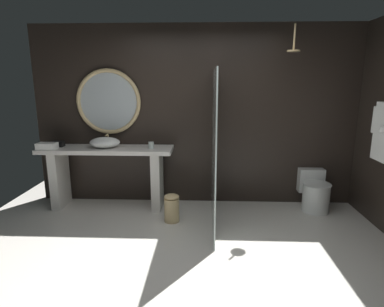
{
  "coord_description": "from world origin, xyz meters",
  "views": [
    {
      "loc": [
        0.11,
        -2.76,
        1.81
      ],
      "look_at": [
        -0.04,
        0.88,
        0.97
      ],
      "focal_mm": 29.53,
      "sensor_mm": 36.0,
      "label": 1
    }
  ],
  "objects_px": {
    "waste_bin": "(172,208)",
    "folded_hand_towel": "(47,146)",
    "rain_shower_head": "(294,47)",
    "round_wall_mirror": "(109,102)",
    "tissue_box": "(58,144)",
    "toilet": "(315,193)",
    "tumbler_cup": "(151,145)",
    "vessel_sink": "(105,142)"
  },
  "relations": [
    {
      "from": "toilet",
      "to": "waste_bin",
      "type": "bearing_deg",
      "value": -166.53
    },
    {
      "from": "folded_hand_towel",
      "to": "toilet",
      "type": "bearing_deg",
      "value": 2.32
    },
    {
      "from": "round_wall_mirror",
      "to": "folded_hand_towel",
      "type": "relative_size",
      "value": 3.62
    },
    {
      "from": "tissue_box",
      "to": "waste_bin",
      "type": "height_order",
      "value": "tissue_box"
    },
    {
      "from": "rain_shower_head",
      "to": "folded_hand_towel",
      "type": "bearing_deg",
      "value": 179.45
    },
    {
      "from": "tissue_box",
      "to": "toilet",
      "type": "bearing_deg",
      "value": -0.63
    },
    {
      "from": "vessel_sink",
      "to": "round_wall_mirror",
      "type": "distance_m",
      "value": 0.6
    },
    {
      "from": "waste_bin",
      "to": "folded_hand_towel",
      "type": "distance_m",
      "value": 1.94
    },
    {
      "from": "vessel_sink",
      "to": "tumbler_cup",
      "type": "xyz_separation_m",
      "value": [
        0.67,
        -0.03,
        -0.03
      ]
    },
    {
      "from": "tissue_box",
      "to": "toilet",
      "type": "xyz_separation_m",
      "value": [
        3.71,
        -0.04,
        -0.67
      ]
    },
    {
      "from": "tumbler_cup",
      "to": "tissue_box",
      "type": "height_order",
      "value": "tumbler_cup"
    },
    {
      "from": "waste_bin",
      "to": "folded_hand_towel",
      "type": "relative_size",
      "value": 1.43
    },
    {
      "from": "tumbler_cup",
      "to": "waste_bin",
      "type": "xyz_separation_m",
      "value": [
        0.33,
        -0.45,
        -0.75
      ]
    },
    {
      "from": "vessel_sink",
      "to": "tumbler_cup",
      "type": "relative_size",
      "value": 4.58
    },
    {
      "from": "round_wall_mirror",
      "to": "waste_bin",
      "type": "height_order",
      "value": "round_wall_mirror"
    },
    {
      "from": "vessel_sink",
      "to": "rain_shower_head",
      "type": "xyz_separation_m",
      "value": [
        2.51,
        -0.18,
        1.26
      ]
    },
    {
      "from": "folded_hand_towel",
      "to": "tissue_box",
      "type": "bearing_deg",
      "value": 72.96
    },
    {
      "from": "folded_hand_towel",
      "to": "rain_shower_head",
      "type": "bearing_deg",
      "value": -0.55
    },
    {
      "from": "vessel_sink",
      "to": "tissue_box",
      "type": "distance_m",
      "value": 0.71
    },
    {
      "from": "tumbler_cup",
      "to": "folded_hand_towel",
      "type": "xyz_separation_m",
      "value": [
        -1.43,
        -0.12,
        -0.0
      ]
    },
    {
      "from": "rain_shower_head",
      "to": "round_wall_mirror",
      "type": "bearing_deg",
      "value": 170.59
    },
    {
      "from": "rain_shower_head",
      "to": "tumbler_cup",
      "type": "bearing_deg",
      "value": 175.3
    },
    {
      "from": "rain_shower_head",
      "to": "waste_bin",
      "type": "distance_m",
      "value": 2.56
    },
    {
      "from": "toilet",
      "to": "folded_hand_towel",
      "type": "bearing_deg",
      "value": -177.68
    },
    {
      "from": "tumbler_cup",
      "to": "folded_hand_towel",
      "type": "bearing_deg",
      "value": -175.2
    },
    {
      "from": "tumbler_cup",
      "to": "toilet",
      "type": "relative_size",
      "value": 0.17
    },
    {
      "from": "tissue_box",
      "to": "round_wall_mirror",
      "type": "bearing_deg",
      "value": 14.62
    },
    {
      "from": "tumbler_cup",
      "to": "round_wall_mirror",
      "type": "bearing_deg",
      "value": 158.07
    },
    {
      "from": "vessel_sink",
      "to": "rain_shower_head",
      "type": "height_order",
      "value": "rain_shower_head"
    },
    {
      "from": "tissue_box",
      "to": "rain_shower_head",
      "type": "xyz_separation_m",
      "value": [
        3.22,
        -0.23,
        1.29
      ]
    },
    {
      "from": "tumbler_cup",
      "to": "toilet",
      "type": "distance_m",
      "value": 2.43
    },
    {
      "from": "tissue_box",
      "to": "toilet",
      "type": "relative_size",
      "value": 0.31
    },
    {
      "from": "folded_hand_towel",
      "to": "waste_bin",
      "type": "bearing_deg",
      "value": -10.57
    },
    {
      "from": "rain_shower_head",
      "to": "vessel_sink",
      "type": "bearing_deg",
      "value": 175.9
    },
    {
      "from": "tissue_box",
      "to": "toilet",
      "type": "distance_m",
      "value": 3.77
    },
    {
      "from": "tissue_box",
      "to": "tumbler_cup",
      "type": "bearing_deg",
      "value": -3.05
    },
    {
      "from": "tumbler_cup",
      "to": "tissue_box",
      "type": "relative_size",
      "value": 0.55
    },
    {
      "from": "tumbler_cup",
      "to": "vessel_sink",
      "type": "bearing_deg",
      "value": 177.59
    },
    {
      "from": "rain_shower_head",
      "to": "toilet",
      "type": "bearing_deg",
      "value": 20.81
    },
    {
      "from": "vessel_sink",
      "to": "waste_bin",
      "type": "bearing_deg",
      "value": -25.64
    },
    {
      "from": "round_wall_mirror",
      "to": "toilet",
      "type": "relative_size",
      "value": 1.71
    },
    {
      "from": "rain_shower_head",
      "to": "folded_hand_towel",
      "type": "distance_m",
      "value": 3.52
    }
  ]
}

